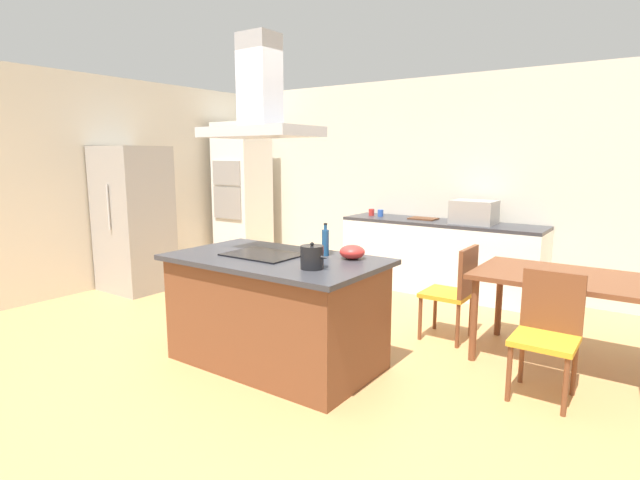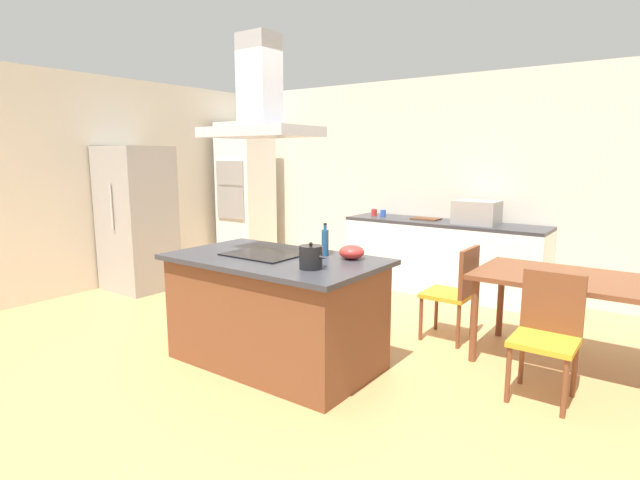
{
  "view_description": "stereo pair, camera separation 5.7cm",
  "coord_description": "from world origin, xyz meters",
  "px_view_note": "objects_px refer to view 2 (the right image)",
  "views": [
    {
      "loc": [
        2.56,
        -3.0,
        1.71
      ],
      "look_at": [
        0.16,
        0.4,
        1.0
      ],
      "focal_mm": 27.97,
      "sensor_mm": 36.0,
      "label": 1
    },
    {
      "loc": [
        2.61,
        -2.97,
        1.71
      ],
      "look_at": [
        0.16,
        0.4,
        1.0
      ],
      "focal_mm": 27.97,
      "sensor_mm": 36.0,
      "label": 2
    }
  ],
  "objects_px": {
    "cutting_board": "(426,219)",
    "chair_at_left_end": "(457,288)",
    "countertop_microwave": "(477,212)",
    "dining_table": "(567,286)",
    "coffee_mug_blue": "(383,213)",
    "wall_oven_stack": "(246,195)",
    "olive_oil_bottle": "(325,242)",
    "cooktop": "(263,254)",
    "tea_kettle": "(311,257)",
    "range_hood": "(260,104)",
    "chair_facing_island": "(548,328)",
    "coffee_mug_red": "(374,212)",
    "refrigerator": "(137,219)",
    "mixing_bowl": "(352,252)"
  },
  "relations": [
    {
      "from": "cutting_board",
      "to": "coffee_mug_red",
      "type": "bearing_deg",
      "value": -177.51
    },
    {
      "from": "olive_oil_bottle",
      "to": "coffee_mug_red",
      "type": "xyz_separation_m",
      "value": [
        -1.04,
        2.62,
        -0.07
      ]
    },
    {
      "from": "coffee_mug_blue",
      "to": "wall_oven_stack",
      "type": "xyz_separation_m",
      "value": [
        -2.31,
        -0.23,
        0.16
      ]
    },
    {
      "from": "cutting_board",
      "to": "chair_at_left_end",
      "type": "bearing_deg",
      "value": -57.01
    },
    {
      "from": "olive_oil_bottle",
      "to": "chair_facing_island",
      "type": "height_order",
      "value": "olive_oil_bottle"
    },
    {
      "from": "chair_facing_island",
      "to": "range_hood",
      "type": "bearing_deg",
      "value": -161.33
    },
    {
      "from": "countertop_microwave",
      "to": "range_hood",
      "type": "xyz_separation_m",
      "value": [
        -0.79,
        -2.88,
        1.06
      ]
    },
    {
      "from": "coffee_mug_red",
      "to": "chair_facing_island",
      "type": "distance_m",
      "value": 3.49
    },
    {
      "from": "coffee_mug_blue",
      "to": "cutting_board",
      "type": "height_order",
      "value": "coffee_mug_blue"
    },
    {
      "from": "range_hood",
      "to": "countertop_microwave",
      "type": "bearing_deg",
      "value": 74.64
    },
    {
      "from": "coffee_mug_red",
      "to": "olive_oil_bottle",
      "type": "bearing_deg",
      "value": -68.3
    },
    {
      "from": "cooktop",
      "to": "tea_kettle",
      "type": "bearing_deg",
      "value": -14.76
    },
    {
      "from": "cooktop",
      "to": "chair_facing_island",
      "type": "height_order",
      "value": "cooktop"
    },
    {
      "from": "countertop_microwave",
      "to": "dining_table",
      "type": "xyz_separation_m",
      "value": [
        1.27,
        -1.52,
        -0.37
      ]
    },
    {
      "from": "coffee_mug_blue",
      "to": "cutting_board",
      "type": "xyz_separation_m",
      "value": [
        0.6,
        0.05,
        -0.04
      ]
    },
    {
      "from": "cooktop",
      "to": "cutting_board",
      "type": "height_order",
      "value": "cutting_board"
    },
    {
      "from": "dining_table",
      "to": "range_hood",
      "type": "xyz_separation_m",
      "value": [
        -2.07,
        -1.36,
        1.43
      ]
    },
    {
      "from": "cooktop",
      "to": "chair_at_left_end",
      "type": "height_order",
      "value": "cooktop"
    },
    {
      "from": "chair_at_left_end",
      "to": "mixing_bowl",
      "type": "bearing_deg",
      "value": -114.19
    },
    {
      "from": "dining_table",
      "to": "chair_at_left_end",
      "type": "bearing_deg",
      "value": -180.0
    },
    {
      "from": "mixing_bowl",
      "to": "cutting_board",
      "type": "distance_m",
      "value": 2.68
    },
    {
      "from": "cooktop",
      "to": "olive_oil_bottle",
      "type": "relative_size",
      "value": 2.23
    },
    {
      "from": "countertop_microwave",
      "to": "cutting_board",
      "type": "bearing_deg",
      "value": 175.66
    },
    {
      "from": "cutting_board",
      "to": "chair_at_left_end",
      "type": "relative_size",
      "value": 0.38
    },
    {
      "from": "coffee_mug_red",
      "to": "refrigerator",
      "type": "xyz_separation_m",
      "value": [
        -2.24,
        -2.14,
        -0.03
      ]
    },
    {
      "from": "countertop_microwave",
      "to": "range_hood",
      "type": "relative_size",
      "value": 0.56
    },
    {
      "from": "tea_kettle",
      "to": "chair_facing_island",
      "type": "distance_m",
      "value": 1.75
    },
    {
      "from": "countertop_microwave",
      "to": "coffee_mug_red",
      "type": "relative_size",
      "value": 5.56
    },
    {
      "from": "coffee_mug_red",
      "to": "coffee_mug_blue",
      "type": "bearing_deg",
      "value": -6.64
    },
    {
      "from": "olive_oil_bottle",
      "to": "coffee_mug_red",
      "type": "distance_m",
      "value": 2.82
    },
    {
      "from": "coffee_mug_blue",
      "to": "refrigerator",
      "type": "height_order",
      "value": "refrigerator"
    },
    {
      "from": "mixing_bowl",
      "to": "cutting_board",
      "type": "bearing_deg",
      "value": 101.61
    },
    {
      "from": "coffee_mug_blue",
      "to": "countertop_microwave",
      "type": "bearing_deg",
      "value": -0.02
    },
    {
      "from": "wall_oven_stack",
      "to": "olive_oil_bottle",
      "type": "bearing_deg",
      "value": -36.48
    },
    {
      "from": "tea_kettle",
      "to": "chair_at_left_end",
      "type": "relative_size",
      "value": 0.25
    },
    {
      "from": "tea_kettle",
      "to": "olive_oil_bottle",
      "type": "bearing_deg",
      "value": 113.15
    },
    {
      "from": "chair_at_left_end",
      "to": "cooktop",
      "type": "bearing_deg",
      "value": -130.16
    },
    {
      "from": "cutting_board",
      "to": "chair_facing_island",
      "type": "xyz_separation_m",
      "value": [
        1.93,
        -2.23,
        -0.4
      ]
    },
    {
      "from": "range_hood",
      "to": "tea_kettle",
      "type": "bearing_deg",
      "value": -14.76
    },
    {
      "from": "range_hood",
      "to": "olive_oil_bottle",
      "type": "bearing_deg",
      "value": 33.0
    },
    {
      "from": "chair_facing_island",
      "to": "coffee_mug_blue",
      "type": "bearing_deg",
      "value": 139.22
    },
    {
      "from": "cutting_board",
      "to": "range_hood",
      "type": "relative_size",
      "value": 0.38
    },
    {
      "from": "olive_oil_bottle",
      "to": "coffee_mug_red",
      "type": "height_order",
      "value": "olive_oil_bottle"
    },
    {
      "from": "countertop_microwave",
      "to": "coffee_mug_blue",
      "type": "relative_size",
      "value": 5.56
    },
    {
      "from": "cutting_board",
      "to": "chair_at_left_end",
      "type": "distance_m",
      "value": 1.91
    },
    {
      "from": "countertop_microwave",
      "to": "coffee_mug_blue",
      "type": "distance_m",
      "value": 1.26
    },
    {
      "from": "tea_kettle",
      "to": "dining_table",
      "type": "relative_size",
      "value": 0.16
    },
    {
      "from": "countertop_microwave",
      "to": "coffee_mug_red",
      "type": "height_order",
      "value": "countertop_microwave"
    },
    {
      "from": "olive_oil_bottle",
      "to": "cutting_board",
      "type": "xyz_separation_m",
      "value": [
        -0.3,
        2.65,
        -0.1
      ]
    },
    {
      "from": "coffee_mug_red",
      "to": "range_hood",
      "type": "xyz_separation_m",
      "value": [
        0.61,
        -2.9,
        1.16
      ]
    }
  ]
}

